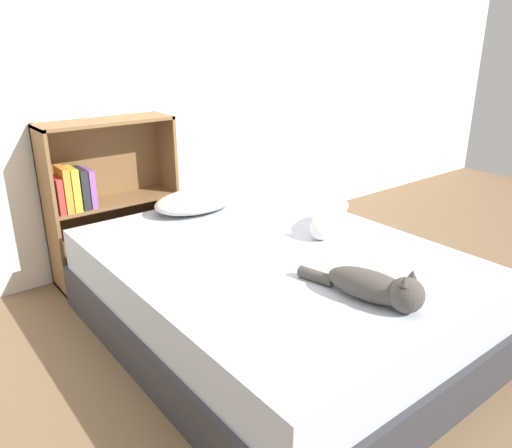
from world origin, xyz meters
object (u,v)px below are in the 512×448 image
cat_light (329,219)px  bed (274,294)px  pillow (196,201)px  cat_dark (377,287)px  bookshelf (105,198)px

cat_light → bed: bearing=-23.4°
pillow → cat_dark: cat_dark is taller
pillow → bookshelf: (-0.39, 0.42, -0.01)m
cat_dark → pillow: bearing=165.6°
cat_light → cat_dark: size_ratio=0.96×
cat_dark → bookshelf: size_ratio=0.55×
cat_dark → cat_light: bearing=134.5°
cat_light → bookshelf: bearing=-84.3°
bed → pillow: pillow is taller
bookshelf → pillow: bearing=-46.6°
pillow → bookshelf: bearing=133.4°
pillow → bed: bearing=-92.1°
pillow → bookshelf: bookshelf is taller
bed → cat_dark: 0.69m
bed → bookshelf: 1.26m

